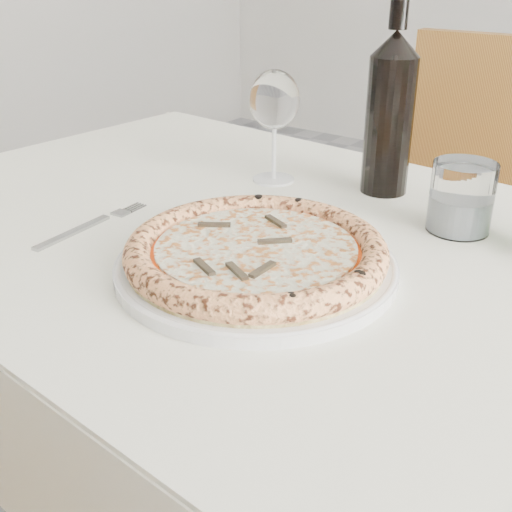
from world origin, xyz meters
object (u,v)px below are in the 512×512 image
object	(u,v)px
plate	(256,265)
pizza	(256,251)
wine_glass	(275,103)
dining_table	(300,309)
wine_bottle	(390,112)
chair_far	(473,224)
tumbler	(461,202)

from	to	relation	value
plate	pizza	world-z (taller)	pizza
pizza	wine_glass	distance (m)	0.34
dining_table	wine_bottle	bearing A→B (deg)	91.34
dining_table	wine_glass	size ratio (longest dim) A/B	7.82
plate	wine_bottle	world-z (taller)	wine_bottle
dining_table	chair_far	distance (m)	0.74
pizza	wine_bottle	xyz separation A→B (m)	(-0.01, 0.34, 0.10)
plate	dining_table	bearing A→B (deg)	90.00
dining_table	wine_bottle	xyz separation A→B (m)	(-0.01, 0.24, 0.22)
dining_table	wine_bottle	world-z (taller)	wine_bottle
plate	tumbler	size ratio (longest dim) A/B	3.52
pizza	tumbler	size ratio (longest dim) A/B	3.26
plate	wine_bottle	distance (m)	0.36
dining_table	wine_bottle	size ratio (longest dim) A/B	4.77
wine_glass	tumbler	distance (m)	0.33
chair_far	plate	bearing A→B (deg)	-89.60
chair_far	pizza	size ratio (longest dim) A/B	3.07
chair_far	dining_table	bearing A→B (deg)	-89.55
chair_far	wine_bottle	xyz separation A→B (m)	(0.00, -0.49, 0.35)
plate	tumbler	distance (m)	0.30
tumbler	wine_bottle	world-z (taller)	wine_bottle
dining_table	chair_far	bearing A→B (deg)	90.45
plate	wine_glass	xyz separation A→B (m)	(-0.17, 0.28, 0.12)
chair_far	wine_bottle	size ratio (longest dim) A/B	3.22
pizza	wine_bottle	world-z (taller)	wine_bottle
dining_table	plate	world-z (taller)	plate
chair_far	wine_glass	distance (m)	0.68
tumbler	chair_far	bearing A→B (deg)	104.59
wine_glass	pizza	bearing A→B (deg)	-58.39
tumbler	pizza	bearing A→B (deg)	-118.94
pizza	wine_glass	xyz separation A→B (m)	(-0.17, 0.28, 0.10)
wine_glass	wine_bottle	size ratio (longest dim) A/B	0.61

